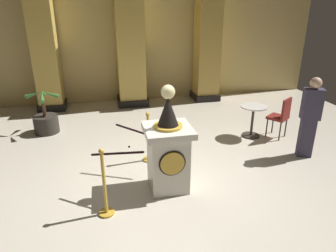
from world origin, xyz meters
name	(u,v)px	position (x,y,z in m)	size (l,w,h in m)	color
ground_plane	(161,181)	(0.00, 0.00, 0.00)	(12.24, 12.24, 0.00)	beige
back_wall	(128,39)	(0.00, 5.20, 1.92)	(12.24, 0.16, 3.85)	tan
pedestal_clock	(168,151)	(0.07, -0.21, 0.69)	(0.76, 0.76, 1.79)	beige
stanchion_near	(148,144)	(-0.10, 0.83, 0.35)	(0.24, 0.24, 1.02)	gold
stanchion_far	(105,192)	(-0.98, -0.72, 0.38)	(0.24, 0.24, 1.08)	gold
velvet_rope	(129,142)	(-0.54, 0.06, 0.79)	(1.24, 1.25, 0.22)	black
column_left	(44,46)	(-2.39, 4.68, 1.83)	(0.80, 0.80, 3.69)	black
column_right	(207,42)	(2.39, 4.68, 1.83)	(0.84, 0.84, 3.69)	black
column_centre_rear	(130,44)	(0.00, 4.68, 1.83)	(0.96, 0.96, 3.69)	black
potted_palm_left	(46,121)	(-2.29, 2.78, 0.29)	(0.78, 0.76, 1.09)	#2D2823
bystander_guest	(310,116)	(3.05, 0.34, 0.87)	(0.42, 0.34, 1.64)	#383347
cafe_table	(253,117)	(2.46, 1.50, 0.48)	(0.60, 0.60, 0.75)	#332D28
cafe_chair_red	(281,114)	(3.06, 1.29, 0.57)	(0.56, 0.56, 0.96)	black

